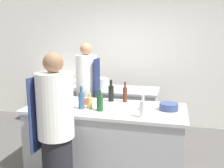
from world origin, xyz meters
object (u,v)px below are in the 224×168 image
at_px(bottle_olive_oil, 81,100).
at_px(cup, 85,102).
at_px(bowl_mixing_large, 57,96).
at_px(chef_at_stove, 87,95).
at_px(chef_at_prep_near, 56,131).
at_px(bottle_cooking_oil, 111,93).
at_px(stockpot, 101,83).
at_px(bottle_wine, 90,102).
at_px(bottle_sauce, 125,94).
at_px(bowl_ceramic_blue, 169,107).
at_px(bottle_vinegar, 100,102).
at_px(oven_range, 58,100).
at_px(bowl_prep_small, 146,107).
at_px(bottle_water, 143,109).

distance_m(bottle_olive_oil, cup, 0.23).
xyz_separation_m(bottle_olive_oil, bowl_mixing_large, (-0.53, 0.39, -0.08)).
bearing_deg(chef_at_stove, bottle_olive_oil, 13.96).
distance_m(chef_at_prep_near, bottle_cooking_oil, 1.15).
bearing_deg(chef_at_stove, stockpot, 161.42).
bearing_deg(chef_at_stove, bottle_wine, 20.47).
distance_m(bottle_sauce, bowl_ceramic_blue, 0.68).
bearing_deg(bottle_olive_oil, bottle_wine, 28.11).
relative_size(bottle_vinegar, stockpot, 0.92).
bearing_deg(bottle_vinegar, bottle_olive_oil, 173.82).
height_order(oven_range, bowl_ceramic_blue, bowl_ceramic_blue).
relative_size(bottle_sauce, cup, 3.26).
height_order(bottle_wine, bottle_sauce, bottle_sauce).
relative_size(chef_at_prep_near, cup, 18.87).
bearing_deg(cup, bowl_prep_small, -3.26).
height_order(bottle_olive_oil, bottle_wine, bottle_olive_oil).
xyz_separation_m(chef_at_stove, cup, (0.23, -0.74, 0.09)).
distance_m(bottle_vinegar, bottle_cooking_oil, 0.50).
bearing_deg(cup, stockpot, 95.42).
relative_size(bottle_vinegar, bottle_sauce, 0.94).
bearing_deg(bottle_sauce, bowl_ceramic_blue, -22.68).
bearing_deg(bottle_cooking_oil, bottle_olive_oil, -120.76).
bearing_deg(bottle_cooking_oil, bowl_ceramic_blue, -16.79).
relative_size(bottle_wine, bowl_prep_small, 1.17).
xyz_separation_m(bottle_water, bowl_ceramic_blue, (0.29, 0.38, -0.06)).
height_order(chef_at_prep_near, bowl_prep_small, chef_at_prep_near).
bearing_deg(oven_range, bottle_wine, -53.11).
relative_size(chef_at_prep_near, bowl_prep_small, 9.82).
relative_size(bottle_cooking_oil, bottle_water, 1.17).
height_order(bottle_olive_oil, bottle_sauce, bottle_olive_oil).
xyz_separation_m(oven_range, bottle_water, (2.12, -2.08, 0.57)).
bearing_deg(cup, bottle_wine, -50.79).
bearing_deg(chef_at_prep_near, stockpot, 5.98).
relative_size(chef_at_stove, bottle_wine, 8.64).
relative_size(bottle_cooking_oil, bowl_ceramic_blue, 1.30).
bearing_deg(bowl_mixing_large, bowl_ceramic_blue, -5.77).
height_order(chef_at_stove, bottle_sauce, chef_at_stove).
bearing_deg(cup, chef_at_prep_near, -92.48).
bearing_deg(bottle_water, bowl_mixing_large, 158.16).
height_order(bowl_mixing_large, bowl_prep_small, bowl_mixing_large).
relative_size(bottle_vinegar, bottle_water, 1.02).
relative_size(bottle_water, bowl_prep_small, 1.56).
xyz_separation_m(oven_range, chef_at_prep_near, (1.24, -2.53, 0.38)).
relative_size(oven_range, bowl_prep_small, 5.55).
height_order(bowl_prep_small, stockpot, stockpot).
distance_m(bottle_olive_oil, bottle_water, 0.83).
xyz_separation_m(chef_at_prep_near, bottle_wine, (0.17, 0.66, 0.16)).
distance_m(chef_at_stove, bottle_sauce, 0.90).
xyz_separation_m(bottle_wine, cup, (-0.13, 0.16, -0.04)).
bearing_deg(bowl_mixing_large, chef_at_prep_near, -64.83).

